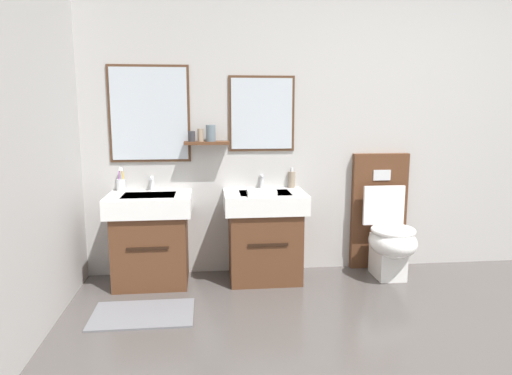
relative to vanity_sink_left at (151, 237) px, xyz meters
The scene contains 10 objects.
wall_back 2.25m from the vanity_sink_left, ahead, with size 5.48×0.27×2.55m.
bath_mat 0.71m from the vanity_sink_left, 90.00° to the right, with size 0.68×0.44×0.01m, color slate.
vanity_sink_left is the anchor object (origin of this frame).
tap_on_left_sink 0.45m from the vanity_sink_left, 90.00° to the left, with size 0.03×0.13×0.11m.
vanity_sink_right 0.90m from the vanity_sink_left, ahead, with size 0.65×0.50×0.72m.
tap_on_right_sink 1.01m from the vanity_sink_left, 11.44° to the left, with size 0.03×0.13×0.11m.
toilet 1.92m from the vanity_sink_left, ahead, with size 0.48×0.62×1.00m.
toothbrush_cup 0.49m from the vanity_sink_left, 145.01° to the left, with size 0.07×0.07×0.19m.
soap_dispenser 1.24m from the vanity_sink_left, ahead, with size 0.06×0.06×0.17m.
folded_hand_towel 0.95m from the vanity_sink_left, ahead, with size 0.22×0.16×0.04m, color white.
Camera 1 is at (-1.62, -1.79, 1.39)m, focal length 32.66 mm.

